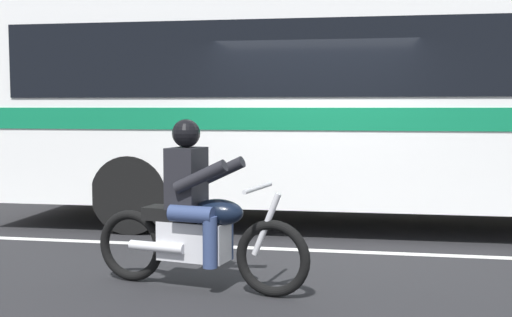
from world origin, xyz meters
name	(u,v)px	position (x,y,z in m)	size (l,w,h in m)	color
ground_plane	(314,240)	(0.00, 0.00, 0.00)	(60.00, 60.00, 0.00)	black
sidewalk_curb	(336,185)	(0.00, 5.10, 0.07)	(28.00, 3.80, 0.15)	#B7B2A8
lane_center_stripe	(309,250)	(0.00, -0.60, 0.00)	(26.60, 0.14, 0.01)	silver
transit_bus	(389,92)	(0.94, 1.19, 1.88)	(10.87, 2.72, 3.22)	white
motorcycle_with_rider	(197,218)	(-0.87, -2.35, 0.66)	(2.12, 0.72, 1.56)	black
fire_hydrant	(310,170)	(-0.41, 3.77, 0.52)	(0.22, 0.30, 0.75)	#4C8C3F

